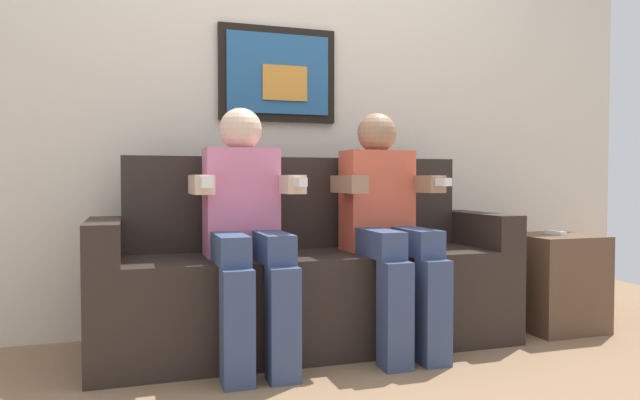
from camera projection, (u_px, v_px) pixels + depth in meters
ground_plane at (331, 366)px, 2.49m from camera, size 5.67×5.67×0.00m
back_wall_assembly at (284, 85)px, 3.17m from camera, size 4.36×0.10×2.60m
couch at (308, 280)px, 2.79m from camera, size 1.96×0.58×0.90m
person_on_left at (246, 223)px, 2.51m from camera, size 0.46×0.56×1.11m
person_on_right at (387, 220)px, 2.72m from camera, size 0.46×0.56×1.11m
side_table_right at (555, 282)px, 3.10m from camera, size 0.40×0.40×0.50m
spare_remote_on_table at (555, 233)px, 3.09m from camera, size 0.04×0.13×0.02m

